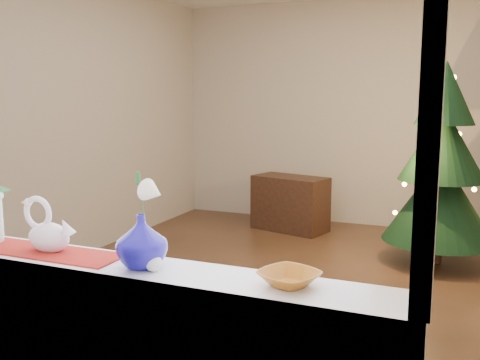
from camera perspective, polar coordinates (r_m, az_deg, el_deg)
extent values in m
plane|color=#3A2717|center=(4.43, 6.22, -11.59)|extent=(5.00, 5.00, 0.00)
cube|color=beige|center=(6.60, 12.69, 6.92)|extent=(4.50, 0.10, 2.70)
cube|color=beige|center=(1.90, -15.20, 2.78)|extent=(4.50, 0.10, 2.70)
cube|color=beige|center=(5.26, -17.88, 6.30)|extent=(0.10, 5.00, 2.70)
cube|color=white|center=(2.10, -12.49, -9.17)|extent=(2.20, 0.26, 0.04)
cube|color=maroon|center=(2.32, -20.25, -7.14)|extent=(0.70, 0.20, 0.01)
imported|color=#0D0872|center=(2.00, -10.46, -6.00)|extent=(0.24, 0.24, 0.23)
sphere|color=white|center=(1.96, -9.20, -8.75)|extent=(0.07, 0.07, 0.06)
imported|color=#A05A12|center=(1.82, 5.25, -10.49)|extent=(0.22, 0.22, 0.04)
cube|color=black|center=(6.27, 5.37, -2.50)|extent=(0.93, 0.63, 0.63)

